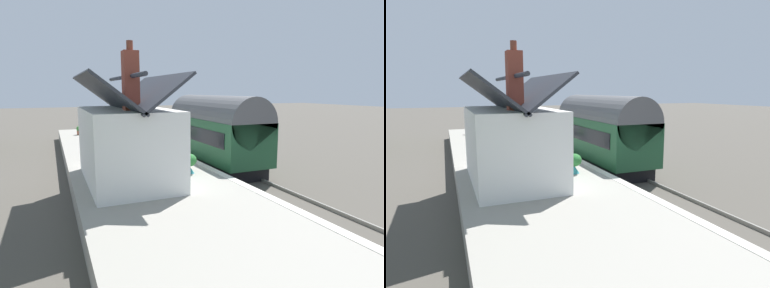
{
  "view_description": "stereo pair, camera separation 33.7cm",
  "coord_description": "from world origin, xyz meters",
  "views": [
    {
      "loc": [
        -17.46,
        8.13,
        4.6
      ],
      "look_at": [
        -2.23,
        1.5,
        1.87
      ],
      "focal_mm": 30.51,
      "sensor_mm": 36.0,
      "label": 1
    },
    {
      "loc": [
        -17.59,
        7.82,
        4.6
      ],
      "look_at": [
        -2.23,
        1.5,
        1.87
      ],
      "focal_mm": 30.51,
      "sensor_mm": 36.0,
      "label": 2
    }
  ],
  "objects": [
    {
      "name": "lamp_post_platform",
      "position": [
        4.72,
        1.6,
        3.5
      ],
      "size": [
        0.32,
        0.5,
        3.78
      ],
      "color": "black",
      "rests_on": "platform"
    },
    {
      "name": "station_building",
      "position": [
        -4.22,
        5.3,
        2.51
      ],
      "size": [
        6.27,
        3.53,
        5.53
      ],
      "color": "white",
      "rests_on": "platform"
    },
    {
      "name": "rail_near",
      "position": [
        0.0,
        -1.62,
        0.07
      ],
      "size": [
        52.0,
        0.08,
        0.14
      ],
      "primitive_type": "cube",
      "color": "gray",
      "rests_on": "ground"
    },
    {
      "name": "platform_edge_coping",
      "position": [
        0.0,
        1.18,
        0.88
      ],
      "size": [
        32.0,
        0.36,
        0.02
      ],
      "primitive_type": "cube",
      "color": "beige",
      "rests_on": "platform"
    },
    {
      "name": "ground_plane",
      "position": [
        0.0,
        0.0,
        0.0
      ],
      "size": [
        160.0,
        160.0,
        0.0
      ],
      "primitive_type": "plane",
      "color": "#4C473F"
    },
    {
      "name": "planter_bench_right",
      "position": [
        5.25,
        2.92,
        1.34
      ],
      "size": [
        0.55,
        0.55,
        0.86
      ],
      "color": "gray",
      "rests_on": "platform"
    },
    {
      "name": "planter_corner_building",
      "position": [
        10.63,
        1.61,
        1.38
      ],
      "size": [
        0.71,
        0.71,
        0.97
      ],
      "color": "black",
      "rests_on": "platform"
    },
    {
      "name": "bench_platform_end",
      "position": [
        6.72,
        3.25,
        1.35
      ],
      "size": [
        1.42,
        0.49,
        0.88
      ],
      "color": "brown",
      "rests_on": "platform"
    },
    {
      "name": "platform",
      "position": [
        0.0,
        4.25,
        0.44
      ],
      "size": [
        32.0,
        6.5,
        0.87
      ],
      "primitive_type": "cube",
      "color": "gray",
      "rests_on": "ground"
    },
    {
      "name": "planter_edge_near",
      "position": [
        11.67,
        5.92,
        1.28
      ],
      "size": [
        0.51,
        0.51,
        0.81
      ],
      "color": "#9E5138",
      "rests_on": "platform"
    },
    {
      "name": "station_sign_board",
      "position": [
        5.37,
        1.91,
        2.06
      ],
      "size": [
        0.96,
        0.06,
        1.57
      ],
      "color": "black",
      "rests_on": "platform"
    },
    {
      "name": "planter_edge_far",
      "position": [
        -4.12,
        2.47,
        1.38
      ],
      "size": [
        0.7,
        0.7,
        0.9
      ],
      "color": "teal",
      "rests_on": "platform"
    },
    {
      "name": "bench_near_building",
      "position": [
        1.36,
        3.47,
        1.35
      ],
      "size": [
        1.41,
        0.48,
        0.88
      ],
      "color": "brown",
      "rests_on": "platform"
    },
    {
      "name": "rail_far",
      "position": [
        0.0,
        -0.18,
        0.07
      ],
      "size": [
        52.0,
        0.08,
        0.14
      ],
      "primitive_type": "cube",
      "color": "gray",
      "rests_on": "ground"
    },
    {
      "name": "planter_by_door",
      "position": [
        8.57,
        4.44,
        1.38
      ],
      "size": [
        0.68,
        0.68,
        0.92
      ],
      "color": "teal",
      "rests_on": "platform"
    },
    {
      "name": "train",
      "position": [
        -0.24,
        -0.9,
        2.21
      ],
      "size": [
        8.46,
        2.73,
        4.32
      ],
      "color": "black",
      "rests_on": "ground"
    },
    {
      "name": "bench_by_lamp",
      "position": [
        9.52,
        3.24,
        1.35
      ],
      "size": [
        1.41,
        0.47,
        0.88
      ],
      "color": "brown",
      "rests_on": "platform"
    }
  ]
}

